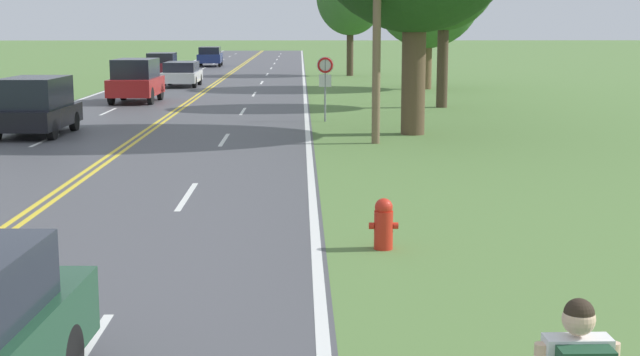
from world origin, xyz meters
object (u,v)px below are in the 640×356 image
Objects in this scene: car_black_van_approaching at (36,105)px; car_dark_blue_suv_distant at (210,56)px; car_maroon_sedan_receding at (162,65)px; car_white_hatchback_mid_far at (182,73)px; traffic_sign at (325,73)px; car_red_suv_mid_near at (136,80)px; fire_hydrant at (384,223)px.

car_dark_blue_suv_distant is at bearing 0.36° from car_black_van_approaching.
car_maroon_sedan_receding is at bearing 172.66° from car_dark_blue_suv_distant.
car_maroon_sedan_receding is 16.22m from car_dark_blue_suv_distant.
car_maroon_sedan_receding reaches higher than car_white_hatchback_mid_far.
traffic_sign reaches higher than car_red_suv_mid_near.
car_white_hatchback_mid_far is at bearing -166.23° from car_maroon_sedan_receding.
car_maroon_sedan_receding is (-10.36, 45.75, 0.42)m from fire_hydrant.
car_dark_blue_suv_distant reaches higher than car_white_hatchback_mid_far.
car_dark_blue_suv_distant is at bearing 98.11° from fire_hydrant.
car_black_van_approaching is 47.17m from car_dark_blue_suv_distant.
fire_hydrant is 0.18× the size of car_dark_blue_suv_distant.
car_white_hatchback_mid_far is at bearing -2.88° from car_black_van_approaching.
car_dark_blue_suv_distant is at bearing 1.91° from car_white_hatchback_mid_far.
car_white_hatchback_mid_far is 0.91× the size of car_dark_blue_suv_distant.
car_red_suv_mid_near is 0.97× the size of car_white_hatchback_mid_far.
car_dark_blue_suv_distant is (-8.82, 61.89, 0.47)m from fire_hydrant.
car_white_hatchback_mid_far is 8.92m from car_maroon_sedan_receding.
car_red_suv_mid_near is at bearing 176.22° from car_white_hatchback_mid_far.
car_black_van_approaching reaches higher than car_maroon_sedan_receding.
car_black_van_approaching is at bearing 177.12° from car_dark_blue_suv_distant.
fire_hydrant is at bearing -88.80° from traffic_sign.
car_dark_blue_suv_distant reaches higher than fire_hydrant.
car_maroon_sedan_receding is (-9.97, 27.20, -0.92)m from traffic_sign.
car_dark_blue_suv_distant is at bearing -7.19° from car_maroon_sedan_receding.
car_dark_blue_suv_distant is (-0.17, 35.14, -0.14)m from car_red_suv_mid_near.
car_black_van_approaching is at bearing 179.60° from car_maroon_sedan_receding.
car_red_suv_mid_near is 0.83× the size of car_maroon_sedan_receding.
traffic_sign is 11.67m from car_red_suv_mid_near.
car_black_van_approaching is at bearing -157.59° from traffic_sign.
car_dark_blue_suv_distant is (0.81, 47.16, -0.06)m from car_black_van_approaching.
car_white_hatchback_mid_far is at bearing -179.93° from car_dark_blue_suv_distant.
fire_hydrant is at bearing -168.99° from car_maroon_sedan_receding.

